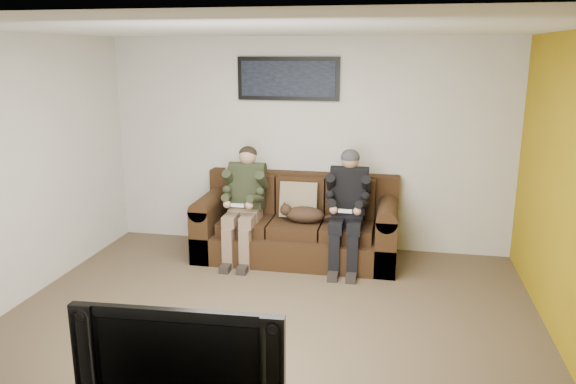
% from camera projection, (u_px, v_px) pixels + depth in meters
% --- Properties ---
extents(floor, '(5.00, 5.00, 0.00)m').
position_uv_depth(floor, '(267.00, 324.00, 5.13)').
color(floor, brown).
rests_on(floor, ground).
extents(ceiling, '(5.00, 5.00, 0.00)m').
position_uv_depth(ceiling, '(264.00, 29.00, 4.49)').
color(ceiling, silver).
rests_on(ceiling, ground).
extents(wall_back, '(5.00, 0.00, 5.00)m').
position_uv_depth(wall_back, '(308.00, 145.00, 6.95)').
color(wall_back, beige).
rests_on(wall_back, ground).
extents(wall_front, '(5.00, 0.00, 5.00)m').
position_uv_depth(wall_front, '(156.00, 295.00, 2.67)').
color(wall_front, beige).
rests_on(wall_front, ground).
extents(wall_left, '(0.00, 4.50, 4.50)m').
position_uv_depth(wall_left, '(8.00, 174.00, 5.28)').
color(wall_left, beige).
rests_on(wall_left, ground).
extents(sofa, '(2.36, 1.02, 0.97)m').
position_uv_depth(sofa, '(298.00, 226.00, 6.79)').
color(sofa, '#331F0F').
rests_on(sofa, ground).
extents(throw_pillow, '(0.45, 0.22, 0.45)m').
position_uv_depth(throw_pillow, '(299.00, 200.00, 6.75)').
color(throw_pillow, '#877958').
rests_on(throw_pillow, sofa).
extents(throw_blanket, '(0.48, 0.24, 0.09)m').
position_uv_depth(throw_blanket, '(247.00, 170.00, 7.06)').
color(throw_blanket, '#C6B392').
rests_on(throw_blanket, sofa).
extents(person_left, '(0.51, 0.87, 1.33)m').
position_uv_depth(person_left, '(245.00, 197.00, 6.62)').
color(person_left, '#7F644F').
rests_on(person_left, sofa).
extents(person_right, '(0.51, 0.86, 1.34)m').
position_uv_depth(person_right, '(348.00, 202.00, 6.39)').
color(person_right, black).
rests_on(person_right, sofa).
extents(cat, '(0.66, 0.26, 0.24)m').
position_uv_depth(cat, '(303.00, 214.00, 6.56)').
color(cat, '#482D1C').
rests_on(cat, sofa).
extents(framed_poster, '(1.25, 0.05, 0.52)m').
position_uv_depth(framed_poster, '(288.00, 79.00, 6.77)').
color(framed_poster, black).
rests_on(framed_poster, wall_back).
extents(television, '(1.16, 0.21, 0.66)m').
position_uv_depth(television, '(185.00, 356.00, 3.07)').
color(television, black).
rests_on(television, tv_stand).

